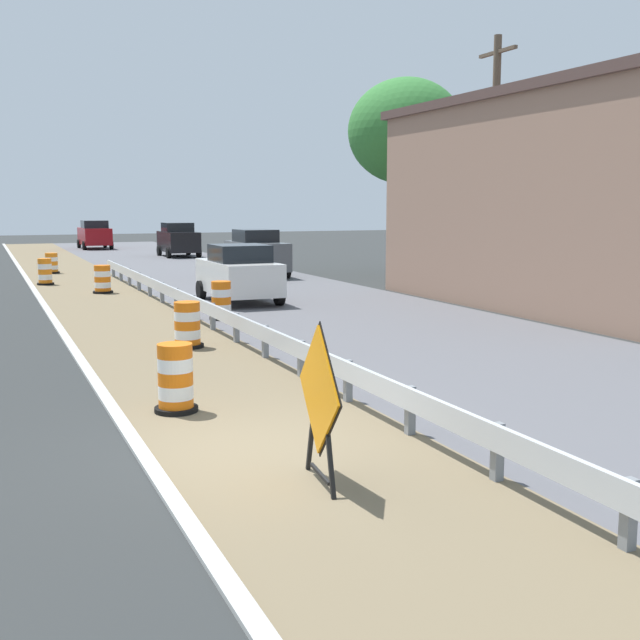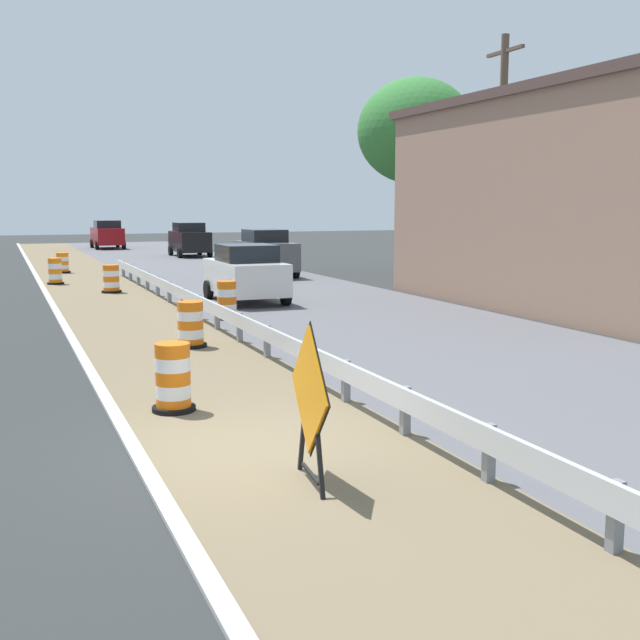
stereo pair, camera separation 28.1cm
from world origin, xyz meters
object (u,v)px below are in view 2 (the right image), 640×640
car_lead_near_lane (246,273)px  car_trailing_near_lane (190,240)px  traffic_barrel_close (191,327)px  car_lead_far_lane (107,234)px  traffic_barrel_farther (55,272)px  utility_pole_near (501,169)px  traffic_barrel_mid (227,302)px  traffic_barrel_nearest (173,380)px  traffic_barrel_farthest (63,264)px  traffic_barrel_far (111,280)px  car_mid_far_lane (266,253)px  warning_sign_diamond (310,397)px

car_lead_near_lane → car_trailing_near_lane: bearing=-8.3°
traffic_barrel_close → car_lead_far_lane: 42.72m
traffic_barrel_farther → utility_pole_near: utility_pole_near is taller
traffic_barrel_mid → traffic_barrel_farther: traffic_barrel_mid is taller
traffic_barrel_nearest → traffic_barrel_farthest: size_ratio=1.12×
traffic_barrel_far → car_mid_far_lane: (7.45, 4.27, 0.59)m
traffic_barrel_nearest → utility_pole_near: 15.42m
car_lead_near_lane → traffic_barrel_close: bearing=154.6°
traffic_barrel_mid → car_mid_far_lane: (5.32, 12.47, 0.57)m
traffic_barrel_farther → car_lead_near_lane: 10.24m
traffic_barrel_close → traffic_barrel_mid: (1.96, 3.97, 0.02)m
traffic_barrel_farther → traffic_barrel_far: bearing=-67.1°
traffic_barrel_farthest → car_trailing_near_lane: 12.84m
traffic_barrel_nearest → traffic_barrel_farthest: traffic_barrel_nearest is taller
traffic_barrel_far → car_lead_far_lane: size_ratio=0.24×
warning_sign_diamond → traffic_barrel_close: size_ratio=1.84×
warning_sign_diamond → traffic_barrel_close: 9.36m
car_lead_far_lane → utility_pole_near: bearing=-170.8°
traffic_barrel_close → car_lead_far_lane: (3.58, 42.56, 0.57)m
traffic_barrel_close → car_trailing_near_lane: bearing=77.1°
traffic_barrel_close → traffic_barrel_farthest: traffic_barrel_close is taller
traffic_barrel_close → car_lead_near_lane: bearing=64.4°
traffic_barrel_mid → car_lead_far_lane: bearing=87.6°
traffic_barrel_far → utility_pole_near: 14.52m
traffic_barrel_farthest → car_lead_far_lane: 21.37m
car_trailing_near_lane → utility_pole_near: size_ratio=0.48×
traffic_barrel_close → traffic_barrel_far: bearing=90.8°
traffic_barrel_farther → warning_sign_diamond: bearing=-87.5°
traffic_barrel_mid → traffic_barrel_far: 8.47m
traffic_barrel_close → utility_pole_near: utility_pole_near is taller
traffic_barrel_close → utility_pole_near: (10.61, 3.23, 3.86)m
warning_sign_diamond → traffic_barrel_close: warning_sign_diamond is taller
traffic_barrel_farther → utility_pole_near: 18.41m
car_trailing_near_lane → utility_pole_near: utility_pole_near is taller
traffic_barrel_mid → traffic_barrel_nearest: bearing=-110.4°
traffic_barrel_mid → car_mid_far_lane: 13.57m
warning_sign_diamond → utility_pole_near: (11.36, 12.55, 3.29)m
car_lead_far_lane → utility_pole_near: size_ratio=0.52×
traffic_barrel_mid → car_trailing_near_lane: bearing=79.2°
traffic_barrel_nearest → utility_pole_near: utility_pole_near is taller
traffic_barrel_nearest → car_trailing_near_lane: car_trailing_near_lane is taller
traffic_barrel_far → traffic_barrel_nearest: bearing=-94.5°
warning_sign_diamond → traffic_barrel_mid: warning_sign_diamond is taller
traffic_barrel_mid → car_lead_far_lane: 38.63m
traffic_barrel_mid → car_trailing_near_lane: size_ratio=0.27×
warning_sign_diamond → car_trailing_near_lane: bearing=-94.6°
car_trailing_near_lane → traffic_barrel_nearest: bearing=-13.4°
traffic_barrel_nearest → car_trailing_near_lane: size_ratio=0.27×
warning_sign_diamond → traffic_barrel_farther: bearing=-81.0°
traffic_barrel_nearest → car_trailing_near_lane: bearing=76.6°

